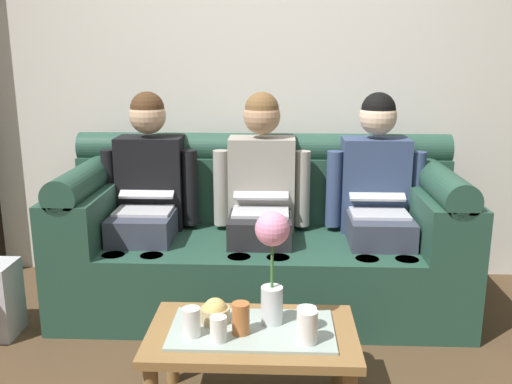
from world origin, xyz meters
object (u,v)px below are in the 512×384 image
(snack_bowl, at_px, (215,312))
(cup_near_right, at_px, (218,329))
(person_left, at_px, (147,192))
(person_right, at_px, (377,195))
(cup_far_center, at_px, (307,318))
(flower_vase, at_px, (272,254))
(couch, at_px, (261,241))
(cup_near_left, at_px, (308,327))
(person_middle, at_px, (261,193))
(coffee_table, at_px, (252,342))
(cup_far_right, at_px, (191,322))
(cup_far_left, at_px, (241,318))

(snack_bowl, relative_size, cup_near_right, 1.22)
(person_left, bearing_deg, person_right, 0.00)
(person_right, bearing_deg, cup_far_center, -112.49)
(flower_vase, bearing_deg, couch, 94.33)
(snack_bowl, distance_m, cup_near_left, 0.40)
(couch, height_order, cup_near_left, couch)
(person_left, bearing_deg, person_middle, 0.00)
(person_left, xyz_separation_m, coffee_table, (0.65, -1.07, -0.35))
(person_middle, distance_m, coffee_table, 1.12)
(snack_bowl, bearing_deg, cup_near_left, -23.49)
(person_left, bearing_deg, cup_near_left, -53.52)
(person_left, height_order, snack_bowl, person_left)
(cup_far_right, bearing_deg, person_middle, 78.55)
(person_right, distance_m, flower_vase, 1.17)
(person_middle, relative_size, cup_near_left, 9.48)
(couch, height_order, person_left, person_left)
(snack_bowl, relative_size, cup_far_right, 1.05)
(cup_near_right, distance_m, cup_far_left, 0.10)
(couch, bearing_deg, cup_near_right, -95.93)
(person_left, distance_m, cup_near_right, 1.31)
(person_middle, height_order, cup_far_left, person_middle)
(coffee_table, distance_m, cup_far_right, 0.27)
(person_middle, bearing_deg, cup_far_right, -101.45)
(snack_bowl, bearing_deg, couch, 81.48)
(cup_far_left, distance_m, cup_far_right, 0.19)
(cup_near_left, bearing_deg, person_middle, 100.33)
(couch, bearing_deg, person_middle, -90.00)
(person_left, height_order, person_right, same)
(couch, xyz_separation_m, cup_far_center, (0.22, -1.06, 0.05))
(flower_vase, xyz_separation_m, cup_near_left, (0.14, -0.16, -0.23))
(couch, relative_size, person_middle, 1.83)
(coffee_table, height_order, snack_bowl, snack_bowl)
(person_left, relative_size, coffee_table, 1.47)
(cup_far_right, bearing_deg, coffee_table, 16.77)
(coffee_table, relative_size, cup_far_left, 6.60)
(snack_bowl, bearing_deg, cup_far_left, -41.05)
(flower_vase, relative_size, snack_bowl, 3.88)
(coffee_table, xyz_separation_m, snack_bowl, (-0.15, 0.05, 0.10))
(cup_far_center, bearing_deg, person_middle, 101.55)
(cup_far_center, bearing_deg, person_left, 129.45)
(coffee_table, xyz_separation_m, cup_far_left, (-0.04, -0.04, 0.12))
(cup_near_right, bearing_deg, cup_near_left, -0.07)
(person_middle, bearing_deg, cup_near_right, -95.95)
(coffee_table, distance_m, snack_bowl, 0.19)
(person_right, bearing_deg, couch, 179.69)
(person_middle, distance_m, cup_far_center, 1.10)
(coffee_table, xyz_separation_m, cup_far_center, (0.22, 0.01, 0.10))
(person_right, xyz_separation_m, cup_far_center, (-0.44, -1.05, -0.24))
(couch, xyz_separation_m, cup_far_left, (-0.04, -1.11, 0.07))
(person_middle, height_order, cup_far_right, person_middle)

